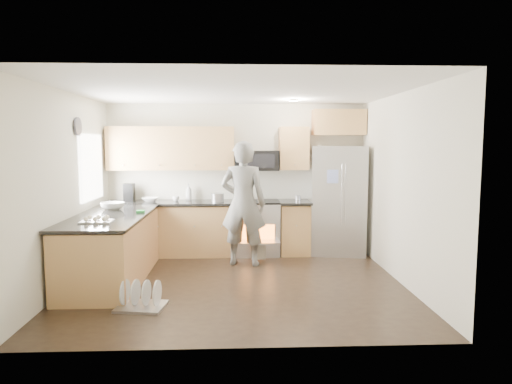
{
  "coord_description": "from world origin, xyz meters",
  "views": [
    {
      "loc": [
        -0.0,
        -6.09,
        1.9
      ],
      "look_at": [
        0.28,
        0.5,
        1.21
      ],
      "focal_mm": 32.0,
      "sensor_mm": 36.0,
      "label": 1
    }
  ],
  "objects_px": {
    "stove_range": "(257,215)",
    "dish_rack": "(141,300)",
    "person": "(243,203)",
    "refrigerator": "(338,200)"
  },
  "relations": [
    {
      "from": "person",
      "to": "dish_rack",
      "type": "bearing_deg",
      "value": 67.97
    },
    {
      "from": "stove_range",
      "to": "dish_rack",
      "type": "xyz_separation_m",
      "value": [
        -1.47,
        -2.58,
        -0.59
      ]
    },
    {
      "from": "person",
      "to": "stove_range",
      "type": "bearing_deg",
      "value": -98.25
    },
    {
      "from": "refrigerator",
      "to": "person",
      "type": "relative_size",
      "value": 0.96
    },
    {
      "from": "stove_range",
      "to": "dish_rack",
      "type": "height_order",
      "value": "stove_range"
    },
    {
      "from": "person",
      "to": "dish_rack",
      "type": "height_order",
      "value": "person"
    },
    {
      "from": "stove_range",
      "to": "person",
      "type": "xyz_separation_m",
      "value": [
        -0.25,
        -0.7,
        0.3
      ]
    },
    {
      "from": "dish_rack",
      "to": "stove_range",
      "type": "bearing_deg",
      "value": 60.37
    },
    {
      "from": "refrigerator",
      "to": "stove_range",
      "type": "bearing_deg",
      "value": -169.7
    },
    {
      "from": "refrigerator",
      "to": "dish_rack",
      "type": "height_order",
      "value": "refrigerator"
    }
  ]
}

